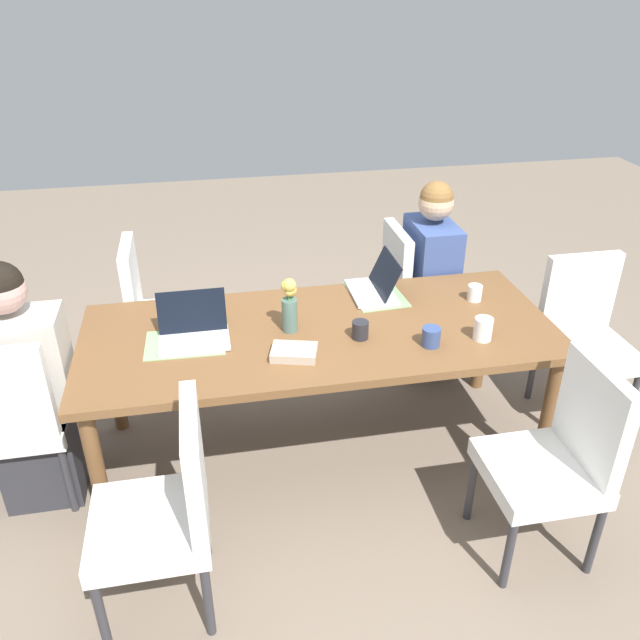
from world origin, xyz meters
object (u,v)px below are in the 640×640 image
Objects in this scene: person_far_left_near at (428,290)px; chair_near_left_far at (559,454)px; chair_head_right_right_near at (584,331)px; coffee_mug_near_left at (360,330)px; chair_far_right_mid at (156,308)px; coffee_mug_centre_left at (431,337)px; chair_head_left_left_mid at (14,414)px; chair_far_left_near at (413,290)px; person_head_left_left_mid at (30,398)px; book_red_cover at (294,352)px; coffee_mug_centre_right at (475,293)px; dining_table at (320,342)px; flower_vase at (289,302)px; laptop_far_left_near at (375,286)px; chair_near_right_far at (167,505)px; coffee_mug_near_right at (483,329)px; laptop_head_left_left_mid at (194,331)px.

chair_near_left_far is (0.04, -1.49, -0.03)m from person_far_left_near.
coffee_mug_near_left is at bearing -171.01° from chair_head_right_right_near.
chair_far_right_mid is 1.68m from coffee_mug_centre_left.
chair_head_right_right_near is (2.89, 0.19, 0.00)m from chair_head_left_left_mid.
person_head_left_left_mid is at bearing -159.56° from chair_far_left_near.
person_far_left_near is 5.97× the size of book_red_cover.
chair_far_left_near and chair_head_right_right_near have the same top height.
person_far_left_near is at bearing 94.29° from coffee_mug_centre_right.
dining_table is at bearing -44.90° from chair_far_right_mid.
flower_vase reaches higher than chair_far_left_near.
chair_head_right_right_near is (2.83, 0.12, -0.03)m from person_head_left_left_mid.
laptop_far_left_near is at bearing 101.13° from coffee_mug_centre_left.
flower_vase is at bearing 101.51° from book_red_cover.
coffee_mug_centre_right is (1.66, -0.67, 0.27)m from chair_far_right_mid.
person_far_left_near is 1.34m from book_red_cover.
coffee_mug_centre_right is (0.84, 0.15, 0.11)m from dining_table.
coffee_mug_centre_left is at bearing -4.32° from chair_head_left_left_mid.
coffee_mug_centre_right is (1.57, 0.93, 0.27)m from chair_near_right_far.
dining_table is 0.77m from coffee_mug_near_right.
laptop_far_left_near reaches higher than coffee_mug_centre_right.
person_head_left_left_mid is 1.22m from book_red_cover.
chair_near_left_far is at bearing -29.78° from laptop_head_left_left_mid.
coffee_mug_centre_right is (0.98, 0.13, -0.11)m from flower_vase.
chair_far_left_near is 0.63m from laptop_far_left_near.
flower_vase is 0.67m from coffee_mug_centre_left.
chair_head_right_right_near is (0.64, 0.90, 0.00)m from chair_near_left_far.
chair_near_left_far is 2.31m from chair_far_right_mid.
chair_far_left_near is 1.00× the size of chair_far_right_mid.
chair_head_left_left_mid is at bearing -173.76° from coffee_mug_centre_right.
chair_far_right_mid is 1.11m from flower_vase.
person_far_left_near reaches higher than flower_vase.
dining_table is at bearing 47.22° from chair_near_right_far.
person_far_left_near is 1.05m from coffee_mug_near_left.
chair_far_left_near is 1.00m from chair_head_right_right_near.
laptop_far_left_near reaches higher than chair_far_right_mid.
chair_far_left_near is at bearing 57.09° from coffee_mug_near_left.
laptop_far_left_near is at bearing 11.23° from person_head_left_left_mid.
coffee_mug_centre_right is at bearing 90.00° from chair_near_left_far.
laptop_far_left_near is 3.58× the size of coffee_mug_centre_left.
chair_near_right_far is at bearing -133.45° from chair_far_left_near.
laptop_far_left_near reaches higher than chair_near_left_far.
flower_vase is 0.84× the size of laptop_head_left_left_mid.
dining_table is 8.35× the size of flower_vase.
coffee_mug_near_left is at bearing -113.92° from laptop_far_left_near.
dining_table is at bearing -138.70° from laptop_far_left_near.
chair_head_left_left_mid is 10.93× the size of coffee_mug_centre_right.
laptop_far_left_near reaches higher than chair_head_right_right_near.
person_head_left_left_mid is 0.99m from chair_far_right_mid.
person_head_left_left_mid reaches higher than dining_table.
laptop_far_left_near is (-0.44, -0.37, 0.24)m from person_far_left_near.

